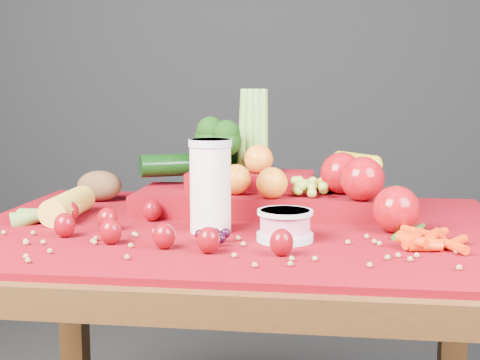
# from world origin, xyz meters

# --- Properties ---
(table) EXTENTS (1.10, 0.80, 0.75)m
(table) POSITION_xyz_m (0.00, 0.00, 0.66)
(table) COLOR #3B1D0D
(table) RESTS_ON ground
(red_cloth) EXTENTS (1.05, 0.75, 0.01)m
(red_cloth) POSITION_xyz_m (0.00, 0.00, 0.76)
(red_cloth) COLOR maroon
(red_cloth) RESTS_ON table
(milk_glass) EXTENTS (0.08, 0.08, 0.18)m
(milk_glass) POSITION_xyz_m (-0.05, -0.06, 0.86)
(milk_glass) COLOR white
(milk_glass) RESTS_ON red_cloth
(yogurt_bowl) EXTENTS (0.10, 0.10, 0.06)m
(yogurt_bowl) POSITION_xyz_m (0.10, -0.11, 0.79)
(yogurt_bowl) COLOR silver
(yogurt_bowl) RESTS_ON red_cloth
(strawberry_scatter) EXTENTS (0.48, 0.28, 0.05)m
(strawberry_scatter) POSITION_xyz_m (-0.16, -0.13, 0.79)
(strawberry_scatter) COLOR maroon
(strawberry_scatter) RESTS_ON red_cloth
(dark_grape_cluster) EXTENTS (0.06, 0.05, 0.03)m
(dark_grape_cluster) POSITION_xyz_m (-0.03, -0.16, 0.78)
(dark_grape_cluster) COLOR black
(dark_grape_cluster) RESTS_ON red_cloth
(soybean_scatter) EXTENTS (0.84, 0.24, 0.01)m
(soybean_scatter) POSITION_xyz_m (0.00, -0.20, 0.77)
(soybean_scatter) COLOR olive
(soybean_scatter) RESTS_ON red_cloth
(corn_ear) EXTENTS (0.19, 0.23, 0.06)m
(corn_ear) POSITION_xyz_m (-0.37, -0.01, 0.78)
(corn_ear) COLOR gold
(corn_ear) RESTS_ON red_cloth
(potato) EXTENTS (0.11, 0.08, 0.07)m
(potato) POSITION_xyz_m (-0.36, 0.23, 0.80)
(potato) COLOR brown
(potato) RESTS_ON red_cloth
(baby_carrot_pile) EXTENTS (0.18, 0.17, 0.03)m
(baby_carrot_pile) POSITION_xyz_m (0.34, -0.12, 0.78)
(baby_carrot_pile) COLOR red
(baby_carrot_pile) RESTS_ON red_cloth
(green_bean_pile) EXTENTS (0.14, 0.12, 0.01)m
(green_bean_pile) POSITION_xyz_m (0.32, -0.01, 0.77)
(green_bean_pile) COLOR #286316
(green_bean_pile) RESTS_ON red_cloth
(produce_mound) EXTENTS (0.61, 0.38, 0.27)m
(produce_mound) POSITION_xyz_m (0.06, 0.15, 0.82)
(produce_mound) COLOR maroon
(produce_mound) RESTS_ON red_cloth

